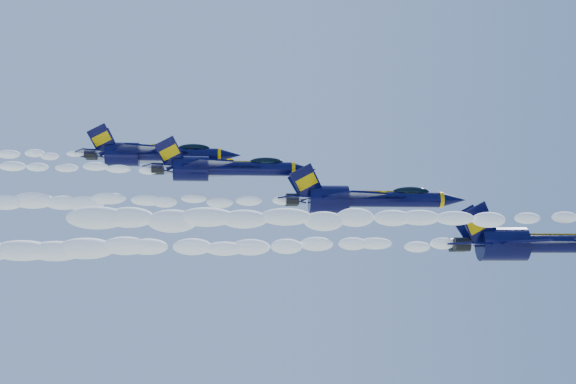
{
  "coord_description": "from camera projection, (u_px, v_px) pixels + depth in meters",
  "views": [
    {
      "loc": [
        -16.33,
        -65.85,
        147.75
      ],
      "look_at": [
        -10.97,
        2.34,
        154.86
      ],
      "focal_mm": 50.0,
      "sensor_mm": 36.0,
      "label": 1
    }
  ],
  "objects": [
    {
      "name": "smoke_trail_jet_lead",
      "position": [
        364.0,
        218.0,
        54.57
      ],
      "size": [
        39.02,
        1.73,
        1.55
      ],
      "primitive_type": "ellipsoid",
      "color": "white"
    },
    {
      "name": "jet_second",
      "position": [
        545.0,
        243.0,
        61.78
      ],
      "size": [
        16.91,
        13.87,
        6.28
      ],
      "color": "black"
    },
    {
      "name": "smoke_trail_jet_second",
      "position": [
        197.0,
        247.0,
        59.65
      ],
      "size": [
        39.02,
        1.88,
        1.7
      ],
      "primitive_type": "ellipsoid",
      "color": "white"
    },
    {
      "name": "jet_third",
      "position": [
        365.0,
        199.0,
        72.7
      ],
      "size": [
        16.6,
        13.62,
        6.17
      ],
      "color": "black"
    },
    {
      "name": "smoke_trail_jet_third",
      "position": [
        66.0,
        201.0,
        70.58
      ],
      "size": [
        39.02,
        1.85,
        1.66
      ],
      "primitive_type": "ellipsoid",
      "color": "white"
    },
    {
      "name": "jet_fourth",
      "position": [
        224.0,
        168.0,
        74.74
      ],
      "size": [
        15.32,
        12.57,
        5.69
      ],
      "color": "black"
    },
    {
      "name": "jet_fifth",
      "position": [
        154.0,
        154.0,
        80.99
      ],
      "size": [
        15.64,
        12.83,
        5.81
      ],
      "color": "black"
    }
  ]
}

